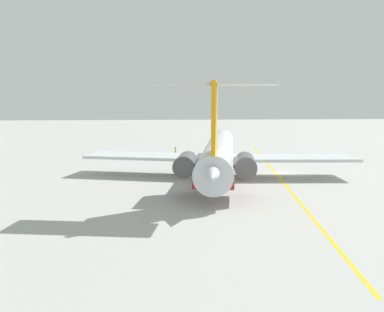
% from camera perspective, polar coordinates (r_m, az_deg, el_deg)
% --- Properties ---
extents(ground, '(361.05, 361.05, 0.00)m').
position_cam_1_polar(ground, '(67.78, 11.87, -2.28)').
color(ground, '#ADADA8').
extents(main_jetliner, '(45.39, 40.33, 13.26)m').
position_cam_1_polar(main_jetliner, '(61.98, 3.58, 0.34)').
color(main_jetliner, silver).
rests_on(main_jetliner, ground).
extents(ground_crew_near_nose, '(0.28, 0.38, 1.76)m').
position_cam_1_polar(ground_crew_near_nose, '(88.56, -2.23, 0.87)').
color(ground_crew_near_nose, black).
rests_on(ground_crew_near_nose, ground).
extents(safety_cone_nose, '(0.40, 0.40, 0.55)m').
position_cam_1_polar(safety_cone_nose, '(89.36, -10.28, 0.28)').
color(safety_cone_nose, '#EA590F').
rests_on(safety_cone_nose, ground).
extents(taxiway_centreline, '(79.94, 11.01, 0.01)m').
position_cam_1_polar(taxiway_centreline, '(65.64, 11.31, -2.58)').
color(taxiway_centreline, gold).
rests_on(taxiway_centreline, ground).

